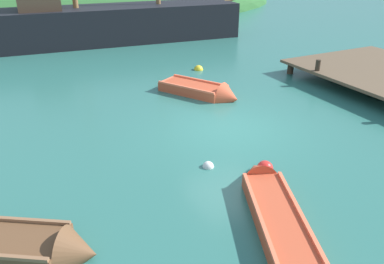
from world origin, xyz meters
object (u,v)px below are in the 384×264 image
(buoy_white, at_px, (208,167))
(buoy_yellow, at_px, (198,70))
(sailing_ship, at_px, (114,28))
(rowboat_center, at_px, (25,249))
(buoy_red, at_px, (265,169))
(rowboat_near_dock, at_px, (272,207))
(rowboat_far, at_px, (205,92))

(buoy_white, bearing_deg, buoy_yellow, 63.87)
(buoy_white, relative_size, buoy_yellow, 0.69)
(sailing_ship, xyz_separation_m, rowboat_center, (-6.75, -16.89, -0.69))
(buoy_yellow, height_order, buoy_red, buoy_yellow)
(sailing_ship, xyz_separation_m, buoy_yellow, (1.71, -7.73, -0.82))
(rowboat_near_dock, relative_size, buoy_red, 9.22)
(buoy_white, distance_m, buoy_red, 1.47)
(buoy_white, bearing_deg, rowboat_center, -165.06)
(sailing_ship, xyz_separation_m, rowboat_near_dock, (-1.87, -17.91, -0.71))
(buoy_yellow, distance_m, buoy_red, 9.08)
(sailing_ship, height_order, rowboat_center, sailing_ship)
(rowboat_center, height_order, buoy_red, rowboat_center)
(rowboat_center, relative_size, buoy_white, 10.44)
(sailing_ship, bearing_deg, buoy_yellow, -71.95)
(buoy_yellow, xyz_separation_m, buoy_red, (-2.64, -8.69, 0.00))
(buoy_red, bearing_deg, sailing_ship, 86.76)
(buoy_red, bearing_deg, buoy_yellow, 73.13)
(sailing_ship, relative_size, rowboat_near_dock, 4.47)
(rowboat_far, height_order, buoy_red, rowboat_far)
(rowboat_far, bearing_deg, buoy_yellow, 126.18)
(rowboat_center, relative_size, buoy_yellow, 7.15)
(rowboat_near_dock, height_order, rowboat_center, rowboat_center)
(rowboat_near_dock, xyz_separation_m, rowboat_far, (2.17, 7.00, 0.02))
(rowboat_near_dock, bearing_deg, buoy_white, 31.11)
(rowboat_near_dock, bearing_deg, buoy_yellow, 3.58)
(buoy_white, distance_m, buoy_yellow, 8.85)
(rowboat_far, height_order, buoy_white, rowboat_far)
(sailing_ship, xyz_separation_m, buoy_red, (-0.93, -16.42, -0.82))
(rowboat_far, relative_size, buoy_red, 7.87)
(rowboat_near_dock, relative_size, rowboat_center, 1.27)
(rowboat_near_dock, xyz_separation_m, rowboat_center, (-4.88, 1.02, 0.02))
(rowboat_far, bearing_deg, buoy_white, -57.63)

